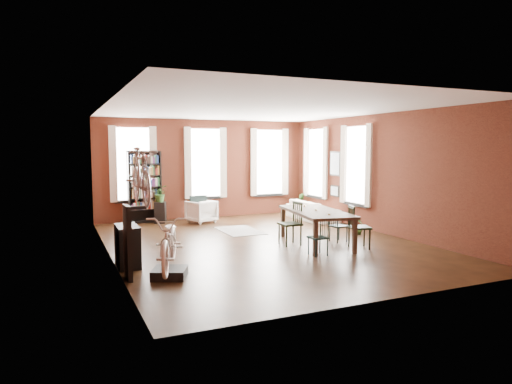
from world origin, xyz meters
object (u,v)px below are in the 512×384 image
dining_table (316,227)px  console_table (127,246)px  bookshelf (145,187)px  plant_stand (160,212)px  bike_trainer (170,273)px  white_armchair (201,210)px  dining_chair_d (338,226)px  dining_chair_c (359,227)px  cream_sofa (312,207)px  bicycle_floor (170,216)px  dining_chair_a (318,237)px  dining_chair_b (290,224)px

dining_table → console_table: size_ratio=2.98×
bookshelf → plant_stand: size_ratio=3.41×
dining_table → bike_trainer: size_ratio=4.13×
dining_table → plant_stand: dining_table is taller
bike_trainer → white_armchair: bearing=67.6°
dining_chair_d → bookshelf: (-3.78, 4.89, 0.71)m
dining_chair_c → bike_trainer: (-4.52, -0.60, -0.40)m
cream_sofa → bicycle_floor: bicycle_floor is taller
bookshelf → plant_stand: bearing=-38.9°
bookshelf → bike_trainer: size_ratio=3.81×
dining_chair_a → bookshelf: 6.49m
dining_table → bookshelf: 5.88m
dining_chair_b → bike_trainer: size_ratio=1.75×
cream_sofa → console_table: bearing=119.3°
cream_sofa → bike_trainer: cream_sofa is taller
white_armchair → console_table: size_ratio=0.95×
cream_sofa → bicycle_floor: (-5.66, -4.63, 0.70)m
dining_chair_a → bookshelf: size_ratio=0.35×
white_armchair → bike_trainer: (-2.28, -5.53, -0.30)m
white_armchair → bicycle_floor: size_ratio=0.40×
dining_chair_c → bookshelf: 6.87m
dining_chair_a → dining_chair_c: size_ratio=0.80×
dining_table → dining_chair_d: (0.68, 0.06, -0.02)m
white_armchair → console_table: (-2.84, -4.43, 0.02)m
dining_chair_b → bicycle_floor: bearing=-63.8°
dining_table → cream_sofa: 3.73m
dining_chair_b → bike_trainer: 3.62m
dining_chair_a → bicycle_floor: 3.38m
dining_chair_b → dining_chair_a: bearing=2.3°
dining_chair_c → bike_trainer: 4.58m
dining_table → dining_chair_c: dining_chair_c is taller
white_armchair → bookshelf: bearing=-47.3°
dining_table → dining_chair_b: dining_chair_b is taller
bike_trainer → bicycle_floor: bicycle_floor is taller
bookshelf → dining_chair_a: bearing=-66.5°
bookshelf → dining_chair_b: bearing=-62.0°
bookshelf → bicycle_floor: bookshelf is taller
dining_chair_a → bicycle_floor: bicycle_floor is taller
white_armchair → plant_stand: 1.25m
dining_chair_c → white_armchair: (-2.24, 4.93, -0.11)m
dining_table → plant_stand: 5.36m
dining_chair_b → dining_chair_c: (1.28, -0.96, -0.02)m
cream_sofa → plant_stand: bearing=73.1°
dining_chair_a → plant_stand: size_ratio=1.21×
bike_trainer → console_table: size_ratio=0.72×
plant_stand → bicycle_floor: (-1.11, -6.01, 0.79)m
dining_chair_a → plant_stand: (-2.17, 5.59, -0.07)m
white_armchair → dining_table: bearing=89.1°
dining_table → bicycle_floor: 4.11m
bicycle_floor → cream_sofa: bearing=58.1°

